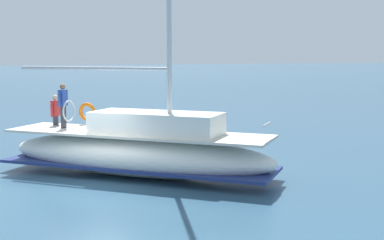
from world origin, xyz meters
The scene contains 2 objects.
ground_plane centered at (0.00, 0.00, 0.00)m, with size 400.00×400.00×0.00m, color #2D516B.
main_sailboat centered at (-0.70, 1.87, 0.91)m, with size 8.29×8.67×13.41m.
Camera 1 is at (16.28, -3.09, 4.06)m, focal length 49.76 mm.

